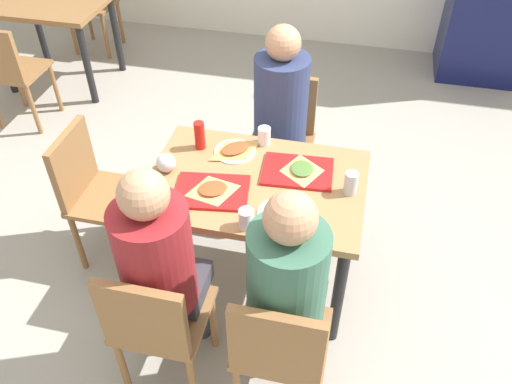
# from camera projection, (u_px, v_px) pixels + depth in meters

# --- Properties ---
(ground_plane) EXTENTS (10.00, 10.00, 0.02)m
(ground_plane) POSITION_uv_depth(u_px,v_px,m) (256.00, 276.00, 3.16)
(ground_plane) COLOR #9E998E
(main_table) EXTENTS (1.10, 0.76, 0.74)m
(main_table) POSITION_uv_depth(u_px,v_px,m) (256.00, 197.00, 2.73)
(main_table) COLOR #9E7247
(main_table) RESTS_ON ground_plane
(chair_near_left) EXTENTS (0.40, 0.40, 0.86)m
(chair_near_left) POSITION_uv_depth(u_px,v_px,m) (156.00, 322.00, 2.31)
(chair_near_left) COLOR olive
(chair_near_left) RESTS_ON ground_plane
(chair_near_right) EXTENTS (0.40, 0.40, 0.86)m
(chair_near_right) POSITION_uv_depth(u_px,v_px,m) (279.00, 347.00, 2.22)
(chair_near_right) COLOR olive
(chair_near_right) RESTS_ON ground_plane
(chair_far_side) EXTENTS (0.40, 0.40, 0.86)m
(chair_far_side) POSITION_uv_depth(u_px,v_px,m) (283.00, 133.00, 3.37)
(chair_far_side) COLOR olive
(chair_far_side) RESTS_ON ground_plane
(chair_left_end) EXTENTS (0.40, 0.40, 0.86)m
(chair_left_end) POSITION_uv_depth(u_px,v_px,m) (95.00, 188.00, 2.97)
(chair_left_end) COLOR olive
(chair_left_end) RESTS_ON ground_plane
(person_in_red) EXTENTS (0.32, 0.42, 1.27)m
(person_in_red) POSITION_uv_depth(u_px,v_px,m) (161.00, 262.00, 2.25)
(person_in_red) COLOR #383842
(person_in_red) RESTS_ON ground_plane
(person_in_brown_jacket) EXTENTS (0.32, 0.42, 1.27)m
(person_in_brown_jacket) POSITION_uv_depth(u_px,v_px,m) (288.00, 285.00, 2.15)
(person_in_brown_jacket) COLOR #383842
(person_in_brown_jacket) RESTS_ON ground_plane
(person_far_side) EXTENTS (0.32, 0.42, 1.27)m
(person_far_side) POSITION_uv_depth(u_px,v_px,m) (280.00, 112.00, 3.10)
(person_far_side) COLOR #383842
(person_far_side) RESTS_ON ground_plane
(tray_red_near) EXTENTS (0.39, 0.31, 0.02)m
(tray_red_near) POSITION_uv_depth(u_px,v_px,m) (212.00, 191.00, 2.59)
(tray_red_near) COLOR red
(tray_red_near) RESTS_ON main_table
(tray_red_far) EXTENTS (0.38, 0.28, 0.02)m
(tray_red_far) POSITION_uv_depth(u_px,v_px,m) (297.00, 171.00, 2.71)
(tray_red_far) COLOR red
(tray_red_far) RESTS_ON main_table
(paper_plate_center) EXTENTS (0.22, 0.22, 0.01)m
(paper_plate_center) POSITION_uv_depth(u_px,v_px,m) (235.00, 152.00, 2.84)
(paper_plate_center) COLOR white
(paper_plate_center) RESTS_ON main_table
(paper_plate_near_edge) EXTENTS (0.22, 0.22, 0.01)m
(paper_plate_near_edge) POSITION_uv_depth(u_px,v_px,m) (280.00, 214.00, 2.48)
(paper_plate_near_edge) COLOR white
(paper_plate_near_edge) RESTS_ON main_table
(pizza_slice_a) EXTENTS (0.26, 0.24, 0.02)m
(pizza_slice_a) POSITION_uv_depth(u_px,v_px,m) (213.00, 189.00, 2.58)
(pizza_slice_a) COLOR #DBAD60
(pizza_slice_a) RESTS_ON tray_red_near
(pizza_slice_b) EXTENTS (0.21, 0.23, 0.02)m
(pizza_slice_b) POSITION_uv_depth(u_px,v_px,m) (302.00, 169.00, 2.69)
(pizza_slice_b) COLOR #DBAD60
(pizza_slice_b) RESTS_ON tray_red_far
(pizza_slice_c) EXTENTS (0.27, 0.27, 0.02)m
(pizza_slice_c) POSITION_uv_depth(u_px,v_px,m) (236.00, 149.00, 2.83)
(pizza_slice_c) COLOR tan
(pizza_slice_c) RESTS_ON paper_plate_center
(plastic_cup_a) EXTENTS (0.07, 0.07, 0.10)m
(plastic_cup_a) POSITION_uv_depth(u_px,v_px,m) (264.00, 136.00, 2.87)
(plastic_cup_a) COLOR white
(plastic_cup_a) RESTS_ON main_table
(plastic_cup_b) EXTENTS (0.07, 0.07, 0.10)m
(plastic_cup_b) POSITION_uv_depth(u_px,v_px,m) (246.00, 219.00, 2.39)
(plastic_cup_b) COLOR white
(plastic_cup_b) RESTS_ON main_table
(soda_can) EXTENTS (0.07, 0.07, 0.12)m
(soda_can) POSITION_uv_depth(u_px,v_px,m) (351.00, 183.00, 2.56)
(soda_can) COLOR #B7BCC6
(soda_can) RESTS_ON main_table
(condiment_bottle) EXTENTS (0.06, 0.06, 0.16)m
(condiment_bottle) POSITION_uv_depth(u_px,v_px,m) (200.00, 135.00, 2.82)
(condiment_bottle) COLOR red
(condiment_bottle) RESTS_ON main_table
(foil_bundle) EXTENTS (0.10, 0.10, 0.10)m
(foil_bundle) POSITION_uv_depth(u_px,v_px,m) (166.00, 163.00, 2.69)
(foil_bundle) COLOR silver
(foil_bundle) RESTS_ON main_table
(background_table) EXTENTS (0.90, 0.70, 0.74)m
(background_table) POSITION_uv_depth(u_px,v_px,m) (54.00, 16.00, 4.45)
(background_table) COLOR olive
(background_table) RESTS_ON ground_plane
(background_chair_near) EXTENTS (0.40, 0.40, 0.86)m
(background_chair_near) POSITION_uv_depth(u_px,v_px,m) (9.00, 69.00, 3.99)
(background_chair_near) COLOR olive
(background_chair_near) RESTS_ON ground_plane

